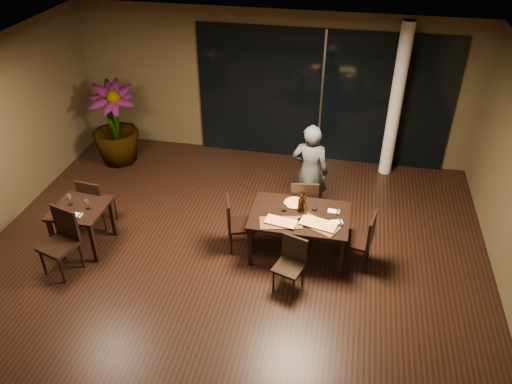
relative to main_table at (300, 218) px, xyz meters
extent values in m
plane|color=black|center=(-1.00, -0.80, -0.68)|extent=(8.00, 8.00, 0.00)
cube|color=#473D26|center=(-1.00, 3.25, 0.82)|extent=(8.00, 0.10, 3.00)
cube|color=silver|center=(-1.00, -0.80, 2.34)|extent=(8.00, 8.00, 0.04)
cube|color=black|center=(0.00, 3.16, 0.67)|extent=(5.00, 0.06, 2.70)
cylinder|color=white|center=(1.40, 2.85, 0.82)|extent=(0.24, 0.24, 3.00)
cube|color=black|center=(0.00, 0.00, 0.05)|extent=(1.50, 1.00, 0.04)
cube|color=black|center=(-0.69, -0.44, -0.32)|extent=(0.06, 0.06, 0.71)
cube|color=black|center=(0.69, -0.44, -0.32)|extent=(0.06, 0.06, 0.71)
cube|color=black|center=(-0.69, 0.44, -0.32)|extent=(0.06, 0.06, 0.71)
cube|color=black|center=(0.69, 0.44, -0.32)|extent=(0.06, 0.06, 0.71)
cube|color=black|center=(-3.40, -0.50, 0.05)|extent=(0.80, 0.80, 0.04)
cube|color=black|center=(-3.74, -0.84, -0.32)|extent=(0.06, 0.06, 0.71)
cube|color=black|center=(-3.06, -0.84, -0.32)|extent=(0.06, 0.06, 0.71)
cube|color=black|center=(-3.74, -0.16, -0.32)|extent=(0.06, 0.06, 0.71)
cube|color=black|center=(-3.06, -0.16, -0.32)|extent=(0.06, 0.06, 0.71)
cube|color=black|center=(-0.02, 0.74, -0.22)|extent=(0.51, 0.51, 0.05)
cylinder|color=black|center=(0.13, 0.95, -0.45)|extent=(0.04, 0.04, 0.46)
cylinder|color=black|center=(-0.23, 0.90, -0.45)|extent=(0.04, 0.04, 0.46)
cylinder|color=black|center=(0.18, 0.59, -0.45)|extent=(0.04, 0.04, 0.46)
cylinder|color=black|center=(-0.18, 0.53, -0.45)|extent=(0.04, 0.04, 0.46)
cube|color=black|center=(0.01, 0.54, 0.04)|extent=(0.45, 0.11, 0.51)
cube|color=black|center=(-0.04, -0.83, -0.28)|extent=(0.49, 0.49, 0.04)
cylinder|color=black|center=(-0.24, -0.93, -0.48)|extent=(0.03, 0.03, 0.40)
cylinder|color=black|center=(0.06, -1.03, -0.48)|extent=(0.03, 0.03, 0.40)
cylinder|color=black|center=(-0.14, -0.63, -0.48)|extent=(0.03, 0.03, 0.40)
cylinder|color=black|center=(0.16, -0.73, -0.48)|extent=(0.03, 0.03, 0.40)
cube|color=black|center=(0.02, -0.66, -0.06)|extent=(0.38, 0.16, 0.44)
cube|color=black|center=(-0.92, -0.04, -0.23)|extent=(0.54, 0.54, 0.05)
cylinder|color=black|center=(-0.69, -0.16, -0.45)|extent=(0.04, 0.04, 0.44)
cylinder|color=black|center=(-0.80, 0.18, -0.45)|extent=(0.04, 0.04, 0.44)
cylinder|color=black|center=(-1.03, -0.27, -0.45)|extent=(0.04, 0.04, 0.44)
cylinder|color=black|center=(-1.14, 0.07, -0.45)|extent=(0.04, 0.04, 0.44)
cube|color=black|center=(-1.10, -0.10, 0.01)|extent=(0.17, 0.42, 0.49)
cube|color=black|center=(0.89, -0.07, -0.23)|extent=(0.51, 0.51, 0.05)
cylinder|color=black|center=(0.75, 0.14, -0.45)|extent=(0.04, 0.04, 0.44)
cylinder|color=black|center=(0.68, -0.21, -0.45)|extent=(0.04, 0.04, 0.44)
cylinder|color=black|center=(1.10, 0.07, -0.45)|extent=(0.04, 0.04, 0.44)
cylinder|color=black|center=(1.03, -0.28, -0.45)|extent=(0.04, 0.04, 0.44)
cube|color=black|center=(1.08, -0.11, 0.01)|extent=(0.13, 0.43, 0.49)
cube|color=black|center=(-3.42, 0.10, -0.23)|extent=(0.48, 0.48, 0.05)
cylinder|color=black|center=(-3.22, 0.26, -0.45)|extent=(0.04, 0.04, 0.45)
cylinder|color=black|center=(-3.58, 0.29, -0.45)|extent=(0.04, 0.04, 0.45)
cylinder|color=black|center=(-3.26, -0.10, -0.45)|extent=(0.04, 0.04, 0.45)
cylinder|color=black|center=(-3.61, -0.06, -0.45)|extent=(0.04, 0.04, 0.45)
cube|color=black|center=(-3.44, -0.10, 0.02)|extent=(0.44, 0.09, 0.50)
cube|color=black|center=(-3.45, -1.14, -0.19)|extent=(0.60, 0.60, 0.05)
cylinder|color=black|center=(-3.69, -1.27, -0.43)|extent=(0.04, 0.04, 0.49)
cylinder|color=black|center=(-3.31, -1.38, -0.43)|extent=(0.04, 0.04, 0.49)
cylinder|color=black|center=(-3.58, -0.89, -0.43)|extent=(0.04, 0.04, 0.49)
cylinder|color=black|center=(-3.20, -1.01, -0.43)|extent=(0.04, 0.04, 0.49)
cube|color=black|center=(-3.38, -0.93, 0.09)|extent=(0.47, 0.18, 0.54)
imported|color=#2D3032|center=(0.02, 1.09, 0.19)|extent=(0.61, 0.43, 1.74)
imported|color=#254E1A|center=(-4.04, 2.19, 0.17)|extent=(1.24, 1.24, 1.68)
cube|color=#492E17|center=(-0.25, -0.28, 0.08)|extent=(0.68, 0.45, 0.01)
cube|color=#473016|center=(0.30, -0.21, 0.08)|extent=(0.69, 0.56, 0.01)
cylinder|color=#C24115|center=(-0.12, 0.28, 0.08)|extent=(0.32, 0.32, 0.01)
cylinder|color=white|center=(-0.25, 0.05, 0.12)|extent=(0.08, 0.08, 0.09)
cylinder|color=white|center=(0.21, 0.16, 0.12)|extent=(0.08, 0.08, 0.09)
cube|color=white|center=(0.56, -0.09, 0.08)|extent=(0.20, 0.15, 0.01)
cube|color=white|center=(0.50, 0.18, 0.08)|extent=(0.19, 0.11, 0.01)
cube|color=silver|center=(-3.34, -0.70, 0.08)|extent=(0.18, 0.12, 0.01)
camera|label=1|loc=(0.57, -6.16, 4.57)|focal=35.00mm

